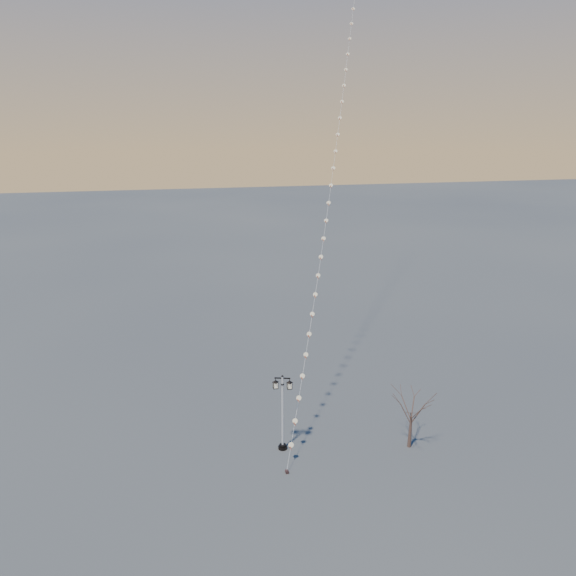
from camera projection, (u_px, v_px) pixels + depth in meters
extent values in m
plane|color=#464747|center=(310.00, 485.00, 31.60)|extent=(300.00, 300.00, 0.00)
cylinder|color=black|center=(283.00, 447.00, 35.11)|extent=(0.59, 0.59, 0.17)
cylinder|color=black|center=(283.00, 445.00, 35.06)|extent=(0.42, 0.42, 0.15)
cylinder|color=silver|center=(283.00, 411.00, 34.30)|extent=(0.14, 0.14, 4.96)
cylinder|color=black|center=(282.00, 384.00, 33.74)|extent=(0.21, 0.21, 0.06)
cube|color=black|center=(282.00, 378.00, 33.61)|extent=(0.98, 0.34, 0.06)
sphere|color=black|center=(282.00, 376.00, 33.57)|extent=(0.15, 0.15, 0.15)
pyramid|color=black|center=(275.00, 380.00, 33.69)|extent=(0.46, 0.46, 0.15)
cube|color=beige|center=(275.00, 385.00, 33.78)|extent=(0.27, 0.27, 0.36)
cube|color=black|center=(276.00, 388.00, 33.84)|extent=(0.32, 0.32, 0.04)
pyramid|color=black|center=(289.00, 381.00, 33.63)|extent=(0.46, 0.46, 0.15)
cube|color=beige|center=(289.00, 385.00, 33.73)|extent=(0.27, 0.27, 0.36)
cube|color=black|center=(289.00, 388.00, 33.79)|extent=(0.32, 0.32, 0.04)
cone|color=#4C352C|center=(410.00, 432.00, 35.03)|extent=(0.26, 0.26, 2.23)
cylinder|color=#301E1C|center=(287.00, 472.00, 32.65)|extent=(0.22, 0.22, 0.22)
cylinder|color=black|center=(287.00, 471.00, 32.64)|extent=(0.03, 0.03, 0.27)
cone|color=#DB451B|center=(336.00, 116.00, 45.43)|extent=(0.09, 0.09, 0.31)
cylinder|color=white|center=(287.00, 464.00, 32.48)|extent=(0.02, 0.02, 0.87)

